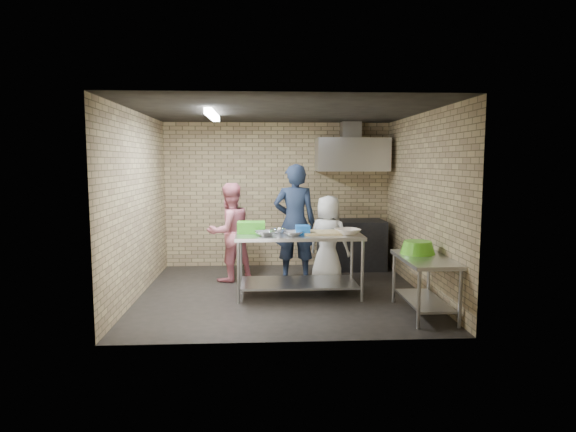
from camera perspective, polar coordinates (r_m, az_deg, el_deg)
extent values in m
plane|color=black|center=(7.44, -0.69, -9.01)|extent=(4.20, 4.20, 0.00)
plane|color=black|center=(7.21, -0.72, 12.14)|extent=(4.20, 4.20, 0.00)
cube|color=tan|center=(9.20, -1.23, 2.48)|extent=(4.20, 0.06, 2.70)
cube|color=tan|center=(5.22, 0.21, -0.51)|extent=(4.20, 0.06, 2.70)
cube|color=tan|center=(7.42, -17.14, 1.26)|extent=(0.06, 4.00, 2.70)
cube|color=tan|center=(7.59, 15.35, 1.42)|extent=(0.06, 4.00, 2.70)
cube|color=silver|center=(7.27, 1.25, -5.65)|extent=(1.84, 0.92, 0.92)
cube|color=silver|center=(6.62, 15.64, -7.85)|extent=(0.60, 1.20, 0.75)
cube|color=black|center=(9.10, 7.40, -3.32)|extent=(1.20, 0.70, 0.90)
cube|color=silver|center=(9.02, 7.49, 7.12)|extent=(1.30, 0.60, 0.60)
cube|color=#A5A8AD|center=(9.19, 7.36, 9.92)|extent=(0.35, 0.30, 0.30)
cube|color=#3F2B19|center=(9.27, 9.09, 5.96)|extent=(0.80, 0.20, 0.04)
cube|color=white|center=(7.24, -8.83, 11.58)|extent=(0.10, 1.25, 0.08)
cube|color=green|center=(7.27, -4.32, -1.32)|extent=(0.41, 0.31, 0.16)
cube|color=blue|center=(7.08, 1.72, -1.64)|extent=(0.20, 0.20, 0.13)
cube|color=#D2B679|center=(7.20, 4.05, -1.93)|extent=(0.56, 0.43, 0.03)
imported|color=silver|center=(6.96, -2.73, -2.04)|extent=(0.36, 0.36, 0.07)
imported|color=silver|center=(7.21, -1.15, -1.75)|extent=(0.28, 0.28, 0.07)
imported|color=silver|center=(6.96, 0.57, -2.07)|extent=(0.33, 0.33, 0.07)
imported|color=beige|center=(7.12, 6.98, -1.83)|extent=(0.44, 0.44, 0.09)
cylinder|color=#B22619|center=(9.22, 7.57, 6.67)|extent=(0.07, 0.07, 0.18)
cylinder|color=green|center=(9.30, 10.01, 6.53)|extent=(0.06, 0.06, 0.15)
imported|color=black|center=(8.15, 0.80, -0.72)|extent=(0.72, 0.49, 1.94)
imported|color=#D37081|center=(8.13, -6.85, -1.89)|extent=(1.00, 0.95, 1.63)
imported|color=silver|center=(7.95, 4.73, -2.76)|extent=(0.83, 0.77, 1.43)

